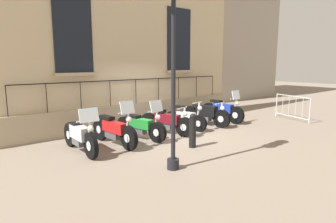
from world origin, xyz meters
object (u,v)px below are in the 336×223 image
(motorcycle_red, at_px, (114,130))
(motorcycle_black, at_px, (206,114))
(motorcycle_white, at_px, (185,119))
(bollard, at_px, (193,130))
(motorcycle_green, at_px, (141,126))
(motorcycle_maroon, at_px, (166,122))
(motorcycle_silver, at_px, (80,136))
(crowd_barrier, at_px, (292,107))
(lamppost, at_px, (173,20))
(motorcycle_blue, at_px, (222,111))

(motorcycle_red, xyz_separation_m, motorcycle_black, (-0.10, 4.14, -0.01))
(motorcycle_white, relative_size, bollard, 1.85)
(motorcycle_green, relative_size, motorcycle_maroon, 0.98)
(motorcycle_silver, height_order, crowd_barrier, motorcycle_silver)
(motorcycle_green, height_order, crowd_barrier, motorcycle_green)
(motorcycle_green, distance_m, crowd_barrier, 6.99)
(lamppost, bearing_deg, motorcycle_silver, -157.41)
(motorcycle_white, bearing_deg, motorcycle_red, -87.80)
(motorcycle_maroon, distance_m, motorcycle_white, 0.98)
(lamppost, xyz_separation_m, bollard, (-0.94, 1.59, -2.83))
(motorcycle_white, xyz_separation_m, bollard, (1.83, -1.48, 0.11))
(motorcycle_silver, relative_size, motorcycle_red, 0.97)
(crowd_barrier, bearing_deg, motorcycle_red, -101.37)
(motorcycle_maroon, distance_m, bollard, 1.83)
(motorcycle_red, height_order, crowd_barrier, motorcycle_red)
(motorcycle_blue, bearing_deg, motorcycle_black, -87.34)
(motorcycle_maroon, bearing_deg, lamppost, -37.68)
(motorcycle_green, distance_m, motorcycle_maroon, 1.09)
(motorcycle_silver, bearing_deg, motorcycle_red, 92.19)
(motorcycle_silver, relative_size, lamppost, 0.51)
(motorcycle_blue, bearing_deg, motorcycle_maroon, -88.30)
(motorcycle_blue, xyz_separation_m, lamppost, (2.79, -5.24, 2.87))
(motorcycle_green, bearing_deg, motorcycle_silver, -87.84)
(motorcycle_red, distance_m, motorcycle_green, 1.00)
(motorcycle_blue, relative_size, lamppost, 0.50)
(motorcycle_red, distance_m, lamppost, 3.91)
(crowd_barrier, relative_size, bollard, 1.80)
(motorcycle_red, xyz_separation_m, bollard, (1.71, 1.59, 0.06))
(motorcycle_blue, bearing_deg, crowd_barrier, 56.20)
(motorcycle_black, bearing_deg, lamppost, -56.49)
(motorcycle_black, xyz_separation_m, lamppost, (2.74, -4.14, 2.89))
(motorcycle_maroon, xyz_separation_m, motorcycle_blue, (-0.09, 3.15, 0.04))
(motorcycle_blue, distance_m, crowd_barrier, 3.08)
(motorcycle_black, height_order, crowd_barrier, crowd_barrier)
(motorcycle_red, relative_size, bollard, 2.22)
(motorcycle_black, bearing_deg, motorcycle_maroon, -88.80)
(motorcycle_red, bearing_deg, lamppost, 0.04)
(motorcycle_maroon, xyz_separation_m, crowd_barrier, (1.62, 5.71, 0.15))
(motorcycle_red, bearing_deg, motorcycle_blue, 91.61)
(motorcycle_silver, height_order, motorcycle_maroon, motorcycle_silver)
(motorcycle_silver, xyz_separation_m, motorcycle_maroon, (-0.09, 3.17, -0.04))
(motorcycle_white, distance_m, motorcycle_blue, 2.17)
(motorcycle_green, xyz_separation_m, bollard, (1.75, 0.59, 0.08))
(motorcycle_silver, relative_size, motorcycle_maroon, 1.01)
(motorcycle_maroon, relative_size, motorcycle_white, 1.15)
(motorcycle_green, bearing_deg, motorcycle_red, -87.86)
(motorcycle_white, bearing_deg, motorcycle_silver, -87.80)
(motorcycle_maroon, bearing_deg, motorcycle_green, -89.15)
(motorcycle_white, distance_m, lamppost, 5.06)
(motorcycle_white, relative_size, motorcycle_blue, 0.88)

